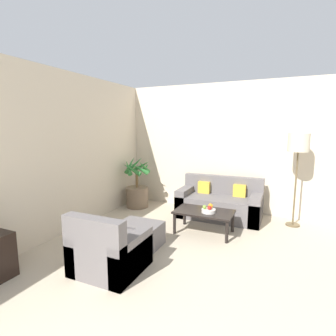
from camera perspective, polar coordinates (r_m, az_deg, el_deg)
wall_back at (r=5.59m, az=21.54°, el=3.82°), size 7.76×0.06×2.70m
wall_left at (r=4.24m, az=-28.57°, el=1.96°), size 0.06×7.58×2.70m
potted_palm at (r=5.93m, az=-6.74°, el=-4.66°), size 0.66×0.67×1.14m
sofa_loveseat at (r=5.35m, az=11.12°, el=-7.62°), size 1.60×0.76×0.79m
floor_lamp at (r=5.13m, az=26.53°, el=4.16°), size 0.35×0.35×1.68m
coffee_table at (r=4.52m, az=7.85°, el=-9.82°), size 0.97×0.57×0.39m
fruit_bowl at (r=4.43m, az=8.82°, el=-9.19°), size 0.23×0.23×0.06m
apple_red at (r=4.38m, az=9.01°, el=-8.52°), size 0.07×0.07×0.07m
apple_green at (r=4.41m, az=7.96°, el=-8.41°), size 0.06×0.06×0.06m
orange_fruit at (r=4.46m, az=9.23°, el=-8.14°), size 0.08×0.08×0.08m
armchair at (r=3.48m, az=-12.71°, el=-17.22°), size 0.79×0.76×0.78m
ottoman at (r=4.14m, az=-6.01°, el=-14.01°), size 0.64×0.44×0.35m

